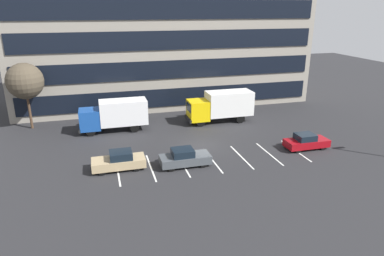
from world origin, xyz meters
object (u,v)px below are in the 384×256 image
sedan_maroon (306,142)px  box_truck_yellow (221,105)px  sedan_charcoal (185,158)px  bare_tree (25,81)px  box_truck_blue (115,114)px  sedan_tan (119,161)px

sedan_maroon → box_truck_yellow: bearing=116.8°
sedan_charcoal → bare_tree: (-14.30, 14.17, 4.68)m
box_truck_yellow → sedan_charcoal: 12.99m
box_truck_yellow → sedan_charcoal: (-7.22, -10.72, -1.31)m
box_truck_yellow → box_truck_blue: 12.36m
sedan_maroon → sedan_tan: (-17.83, 0.24, 0.04)m
box_truck_yellow → sedan_maroon: 11.42m
box_truck_blue → sedan_tan: box_truck_blue is taller
sedan_maroon → sedan_tan: sedan_tan is taller
box_truck_yellow → sedan_maroon: (5.11, -10.13, -1.33)m
box_truck_blue → sedan_charcoal: (5.14, -10.76, -1.19)m
sedan_maroon → bare_tree: size_ratio=0.57×
box_truck_yellow → sedan_charcoal: size_ratio=1.79×
sedan_charcoal → sedan_tan: bearing=171.4°
sedan_tan → box_truck_blue: bearing=87.9°
box_truck_blue → sedan_charcoal: bearing=-64.5°
sedan_maroon → box_truck_blue: bearing=149.8°
box_truck_yellow → bare_tree: bearing=170.9°
sedan_maroon → sedan_tan: size_ratio=0.95×
sedan_maroon → bare_tree: bare_tree is taller
sedan_tan → bare_tree: 16.64m
box_truck_yellow → bare_tree: (-21.51, 3.45, 3.37)m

